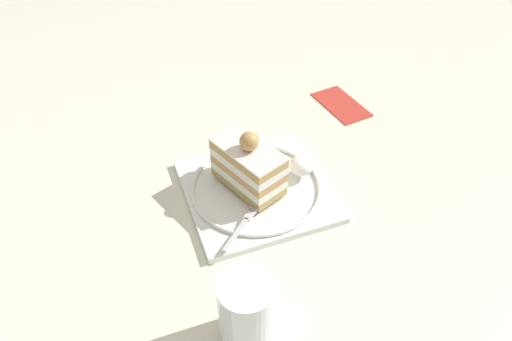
# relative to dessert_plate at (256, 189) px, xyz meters

# --- Properties ---
(ground_plane) EXTENTS (2.40, 2.40, 0.00)m
(ground_plane) POSITION_rel_dessert_plate_xyz_m (0.01, -0.03, -0.01)
(ground_plane) COLOR silver
(dessert_plate) EXTENTS (0.26, 0.26, 0.02)m
(dessert_plate) POSITION_rel_dessert_plate_xyz_m (0.00, 0.00, 0.00)
(dessert_plate) COLOR white
(dessert_plate) RESTS_ON ground_plane
(cake_slice) EXTENTS (0.11, 0.13, 0.10)m
(cake_slice) POSITION_rel_dessert_plate_xyz_m (-0.01, 0.00, 0.05)
(cake_slice) COLOR tan
(cake_slice) RESTS_ON dessert_plate
(whipped_cream_dollop) EXTENTS (0.04, 0.04, 0.03)m
(whipped_cream_dollop) POSITION_rel_dessert_plate_xyz_m (0.07, 0.02, 0.02)
(whipped_cream_dollop) COLOR white
(whipped_cream_dollop) RESTS_ON dessert_plate
(fork) EXTENTS (0.07, 0.10, 0.00)m
(fork) POSITION_rel_dessert_plate_xyz_m (-0.03, -0.08, 0.01)
(fork) COLOR silver
(fork) RESTS_ON dessert_plate
(drink_glass_near) EXTENTS (0.06, 0.06, 0.10)m
(drink_glass_near) POSITION_rel_dessert_plate_xyz_m (-0.04, -0.24, 0.04)
(drink_glass_near) COLOR silver
(drink_glass_near) RESTS_ON ground_plane
(folded_napkin) EXTENTS (0.10, 0.14, 0.00)m
(folded_napkin) POSITION_rel_dessert_plate_xyz_m (0.20, 0.22, -0.01)
(folded_napkin) COLOR #BB362B
(folded_napkin) RESTS_ON ground_plane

